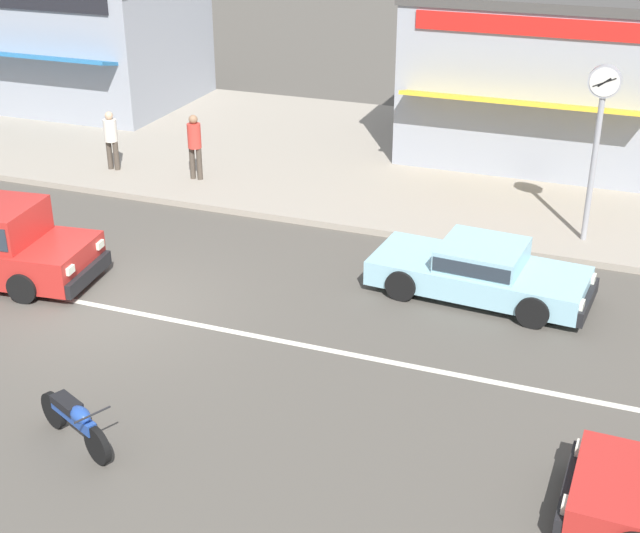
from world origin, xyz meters
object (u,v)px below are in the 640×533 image
(sedan_pale_blue_0, at_px, (480,270))
(pedestrian_near_clock, at_px, (111,136))
(motorcycle_0, at_px, (75,420))
(street_clock, at_px, (601,112))
(shopfront_corner_warung, at_px, (88,37))
(shopfront_mid_block, at_px, (540,71))
(pedestrian_far_end, at_px, (195,142))

(sedan_pale_blue_0, bearing_deg, pedestrian_near_clock, 161.32)
(sedan_pale_blue_0, xyz_separation_m, motorcycle_0, (-4.45, -6.71, -0.11))
(motorcycle_0, relative_size, street_clock, 0.44)
(sedan_pale_blue_0, relative_size, street_clock, 1.13)
(pedestrian_near_clock, bearing_deg, sedan_pale_blue_0, -18.68)
(sedan_pale_blue_0, relative_size, pedestrian_near_clock, 2.77)
(shopfront_corner_warung, bearing_deg, pedestrian_near_clock, -52.41)
(sedan_pale_blue_0, xyz_separation_m, pedestrian_near_clock, (-10.33, 3.49, 0.51))
(street_clock, xyz_separation_m, shopfront_corner_warung, (-16.40, 6.15, -0.74))
(pedestrian_near_clock, bearing_deg, shopfront_mid_block, 29.33)
(sedan_pale_blue_0, relative_size, motorcycle_0, 2.59)
(shopfront_corner_warung, height_order, shopfront_mid_block, shopfront_mid_block)
(pedestrian_far_end, bearing_deg, sedan_pale_blue_0, -24.29)
(pedestrian_near_clock, bearing_deg, pedestrian_far_end, 2.41)
(motorcycle_0, relative_size, shopfront_corner_warung, 0.26)
(motorcycle_0, xyz_separation_m, pedestrian_far_end, (-3.51, 10.30, 0.70))
(street_clock, bearing_deg, pedestrian_near_clock, 178.21)
(sedan_pale_blue_0, height_order, pedestrian_far_end, pedestrian_far_end)
(pedestrian_near_clock, relative_size, shopfront_mid_block, 0.23)
(sedan_pale_blue_0, bearing_deg, street_clock, 62.52)
(street_clock, xyz_separation_m, pedestrian_near_clock, (-11.95, 0.37, -1.90))
(pedestrian_near_clock, relative_size, pedestrian_far_end, 0.93)
(sedan_pale_blue_0, distance_m, shopfront_corner_warung, 17.52)
(motorcycle_0, bearing_deg, sedan_pale_blue_0, 56.41)
(street_clock, distance_m, pedestrian_near_clock, 12.11)
(pedestrian_far_end, bearing_deg, shopfront_corner_warung, 140.22)
(pedestrian_near_clock, distance_m, shopfront_corner_warung, 7.38)
(motorcycle_0, bearing_deg, pedestrian_far_end, 108.81)
(sedan_pale_blue_0, xyz_separation_m, street_clock, (1.62, 3.12, 2.41))
(pedestrian_far_end, xyz_separation_m, shopfront_mid_block, (7.58, 5.49, 1.21))
(motorcycle_0, relative_size, shopfront_mid_block, 0.25)
(street_clock, height_order, shopfront_corner_warung, shopfront_corner_warung)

